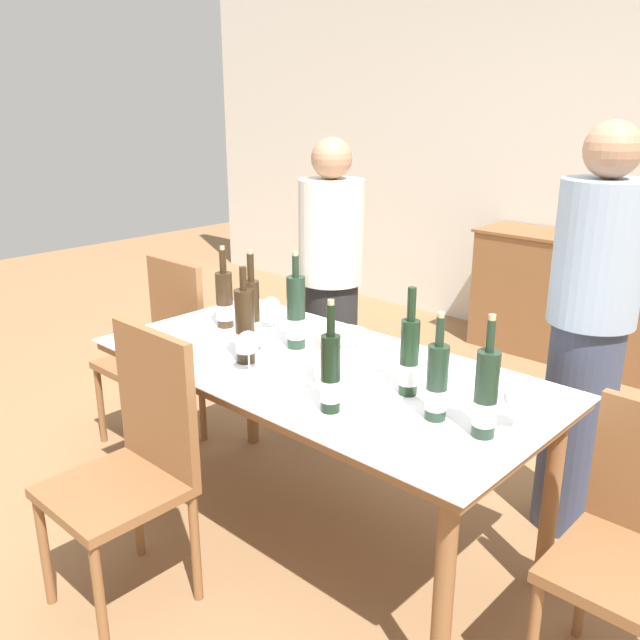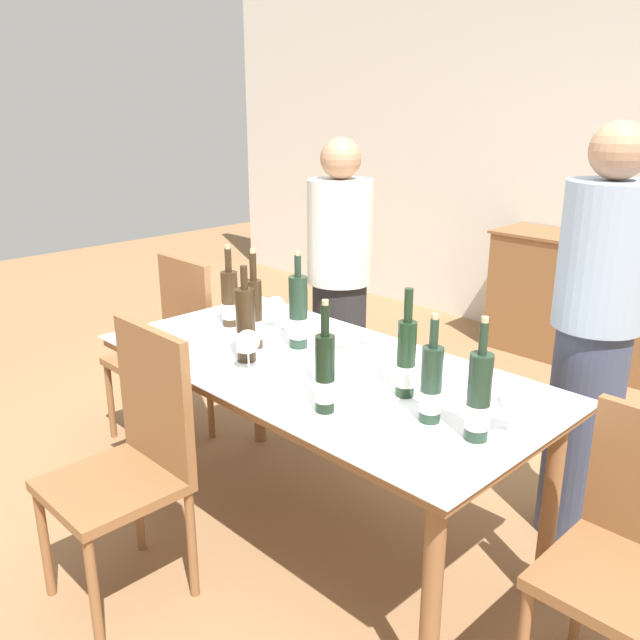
% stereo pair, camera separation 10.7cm
% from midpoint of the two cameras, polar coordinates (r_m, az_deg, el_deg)
% --- Properties ---
extents(ground_plane, '(12.00, 12.00, 0.00)m').
position_cam_midpoint_polar(ground_plane, '(2.94, -1.09, -17.59)').
color(ground_plane, olive).
extents(back_wall, '(8.00, 0.10, 2.80)m').
position_cam_midpoint_polar(back_wall, '(4.94, 23.79, 13.04)').
color(back_wall, silver).
rests_on(back_wall, ground_plane).
extents(sideboard_cabinet, '(1.50, 0.46, 0.85)m').
position_cam_midpoint_polar(sideboard_cabinet, '(4.85, 20.69, 1.52)').
color(sideboard_cabinet, brown).
rests_on(sideboard_cabinet, ground_plane).
extents(dining_table, '(1.79, 0.89, 0.75)m').
position_cam_midpoint_polar(dining_table, '(2.60, -1.18, -5.32)').
color(dining_table, brown).
rests_on(dining_table, ground_plane).
extents(ice_bucket, '(0.20, 0.20, 0.18)m').
position_cam_midpoint_polar(ice_bucket, '(2.39, 0.51, -3.03)').
color(ice_bucket, white).
rests_on(ice_bucket, dining_table).
extents(wine_bottle_0, '(0.08, 0.08, 0.37)m').
position_cam_midpoint_polar(wine_bottle_0, '(2.58, -7.52, -0.71)').
color(wine_bottle_0, '#332314').
rests_on(wine_bottle_0, dining_table).
extents(wine_bottle_1, '(0.07, 0.07, 0.38)m').
position_cam_midpoint_polar(wine_bottle_1, '(2.05, 12.33, -6.30)').
color(wine_bottle_1, '#1E3323').
rests_on(wine_bottle_1, dining_table).
extents(wine_bottle_2, '(0.06, 0.06, 0.41)m').
position_cam_midpoint_polar(wine_bottle_2, '(2.71, -6.86, 0.36)').
color(wine_bottle_2, '#332314').
rests_on(wine_bottle_2, dining_table).
extents(wine_bottle_3, '(0.07, 0.07, 0.35)m').
position_cam_midpoint_polar(wine_bottle_3, '(2.13, 8.41, -5.34)').
color(wine_bottle_3, '#1E3323').
rests_on(wine_bottle_3, dining_table).
extents(wine_bottle_4, '(0.08, 0.08, 0.40)m').
position_cam_midpoint_polar(wine_bottle_4, '(2.71, -3.16, 0.46)').
color(wine_bottle_4, '#1E3323').
rests_on(wine_bottle_4, dining_table).
extents(wine_bottle_5, '(0.06, 0.06, 0.37)m').
position_cam_midpoint_polar(wine_bottle_5, '(2.16, -0.53, -4.61)').
color(wine_bottle_5, black).
rests_on(wine_bottle_5, dining_table).
extents(wine_bottle_6, '(0.07, 0.07, 0.38)m').
position_cam_midpoint_polar(wine_bottle_6, '(2.29, 6.20, -3.19)').
color(wine_bottle_6, black).
rests_on(wine_bottle_6, dining_table).
extents(wine_bottle_7, '(0.08, 0.08, 0.36)m').
position_cam_midpoint_polar(wine_bottle_7, '(3.00, -9.05, 1.63)').
color(wine_bottle_7, '#332314').
rests_on(wine_bottle_7, dining_table).
extents(wine_glass_0, '(0.08, 0.08, 0.15)m').
position_cam_midpoint_polar(wine_glass_0, '(2.94, -5.17, 1.08)').
color(wine_glass_0, white).
rests_on(wine_glass_0, dining_table).
extents(wine_glass_1, '(0.09, 0.09, 0.16)m').
position_cam_midpoint_polar(wine_glass_1, '(2.49, -7.28, -2.01)').
color(wine_glass_1, white).
rests_on(wine_glass_1, dining_table).
extents(wine_glass_2, '(0.08, 0.08, 0.15)m').
position_cam_midpoint_polar(wine_glass_2, '(2.12, 14.86, -6.41)').
color(wine_glass_2, white).
rests_on(wine_glass_2, dining_table).
extents(chair_near_front, '(0.42, 0.42, 0.98)m').
position_cam_midpoint_polar(chair_near_front, '(2.47, -16.53, -10.79)').
color(chair_near_front, brown).
rests_on(chair_near_front, ground_plane).
extents(chair_left_end, '(0.42, 0.42, 0.93)m').
position_cam_midpoint_polar(chair_left_end, '(3.57, -14.02, -1.81)').
color(chair_left_end, brown).
rests_on(chair_left_end, ground_plane).
extents(person_host, '(0.33, 0.33, 1.54)m').
position_cam_midpoint_polar(person_host, '(3.49, 0.06, 2.45)').
color(person_host, '#262628').
rests_on(person_host, ground_plane).
extents(person_guest_left, '(0.33, 0.33, 1.65)m').
position_cam_midpoint_polar(person_guest_left, '(2.81, 20.63, -1.52)').
color(person_guest_left, '#383F56').
rests_on(person_guest_left, ground_plane).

